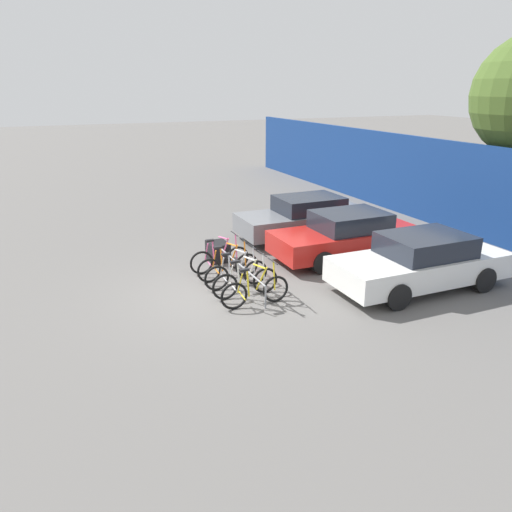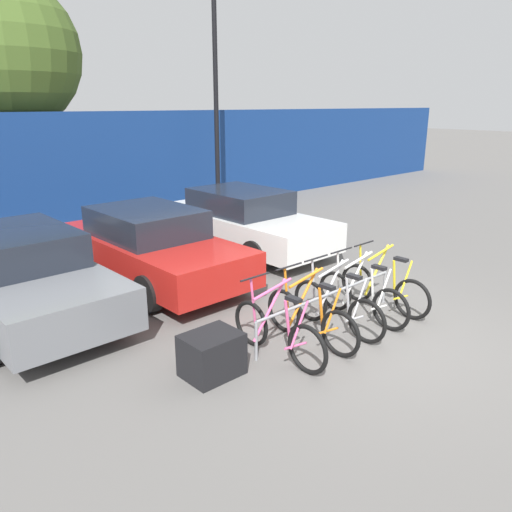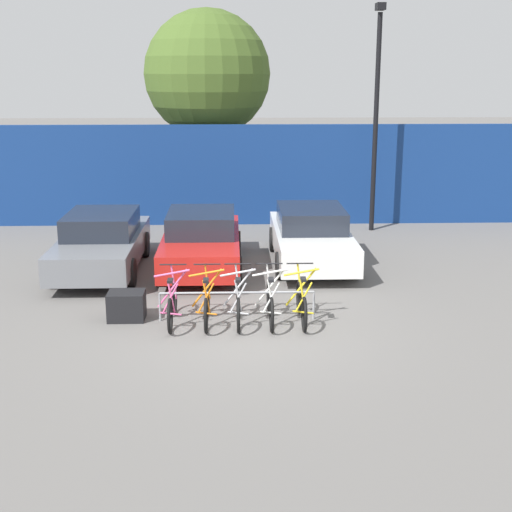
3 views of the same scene
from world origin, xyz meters
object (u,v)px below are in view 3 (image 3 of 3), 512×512
(bicycle_pink, at_px, (172,304))
(tree_behind_hoarding, at_px, (207,75))
(bike_rack, at_px, (237,296))
(car_red, at_px, (201,241))
(bicycle_yellow, at_px, (302,303))
(car_white, at_px, (311,236))
(cargo_crate, at_px, (127,306))
(car_grey, at_px, (102,242))
(bicycle_silver, at_px, (238,304))
(bicycle_white, at_px, (270,303))
(lamp_post, at_px, (376,108))
(bicycle_orange, at_px, (207,304))

(bicycle_pink, bearing_deg, tree_behind_hoarding, 85.71)
(bike_rack, xyz_separation_m, car_red, (-0.83, 3.68, 0.22))
(car_red, bearing_deg, bicycle_yellow, -61.80)
(bike_rack, bearing_deg, car_white, 65.48)
(bicycle_pink, xyz_separation_m, cargo_crate, (-0.90, 0.26, -0.10))
(bike_rack, relative_size, bicycle_yellow, 1.76)
(bicycle_yellow, bearing_deg, car_white, 83.91)
(tree_behind_hoarding, bearing_deg, car_grey, -108.55)
(cargo_crate, bearing_deg, bicycle_yellow, -4.37)
(bike_rack, height_order, bicycle_yellow, bicycle_yellow)
(tree_behind_hoarding, bearing_deg, bicycle_silver, -85.39)
(car_grey, xyz_separation_m, tree_behind_hoarding, (2.35, 7.01, 3.83))
(bicycle_white, height_order, cargo_crate, bicycle_white)
(car_red, height_order, cargo_crate, car_red)
(bicycle_yellow, distance_m, lamp_post, 9.07)
(car_white, height_order, cargo_crate, car_white)
(bicycle_silver, xyz_separation_m, cargo_crate, (-2.15, 0.26, -0.10))
(bike_rack, bearing_deg, bicycle_pink, -173.11)
(bicycle_orange, distance_m, car_white, 4.91)
(bicycle_orange, xyz_separation_m, car_red, (-0.25, 3.83, 0.31))
(bicycle_silver, height_order, bicycle_yellow, same)
(bicycle_orange, height_order, tree_behind_hoarding, tree_behind_hoarding)
(bicycle_white, height_order, car_white, car_white)
(bicycle_white, xyz_separation_m, lamp_post, (3.48, 7.97, 3.22))
(bicycle_orange, xyz_separation_m, car_grey, (-2.63, 3.77, 0.31))
(bicycle_pink, relative_size, cargo_crate, 2.44)
(bike_rack, distance_m, lamp_post, 9.37)
(bicycle_silver, xyz_separation_m, car_white, (1.85, 4.25, 0.31))
(car_grey, distance_m, cargo_crate, 3.69)
(bicycle_pink, bearing_deg, lamp_post, 53.94)
(bicycle_white, distance_m, car_red, 4.11)
(car_red, bearing_deg, bicycle_pink, -96.01)
(bicycle_pink, relative_size, car_red, 0.38)
(bicycle_silver, distance_m, bicycle_yellow, 1.21)
(car_white, bearing_deg, car_grey, -174.61)
(bicycle_pink, bearing_deg, bike_rack, 4.62)
(lamp_post, bearing_deg, car_grey, -150.07)
(bicycle_orange, height_order, bicycle_silver, same)
(bike_rack, distance_m, bicycle_yellow, 1.24)
(bicycle_yellow, height_order, car_red, car_red)
(bike_rack, distance_m, bicycle_orange, 0.60)
(tree_behind_hoarding, bearing_deg, bicycle_yellow, -79.07)
(bicycle_yellow, height_order, cargo_crate, bicycle_yellow)
(bicycle_pink, bearing_deg, car_red, 81.71)
(bicycle_yellow, height_order, lamp_post, lamp_post)
(bike_rack, distance_m, car_red, 3.78)
(bicycle_pink, distance_m, lamp_post, 10.12)
(bicycle_orange, distance_m, bicycle_yellow, 1.80)
(bicycle_white, height_order, tree_behind_hoarding, tree_behind_hoarding)
(bicycle_white, bearing_deg, bicycle_yellow, 1.80)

